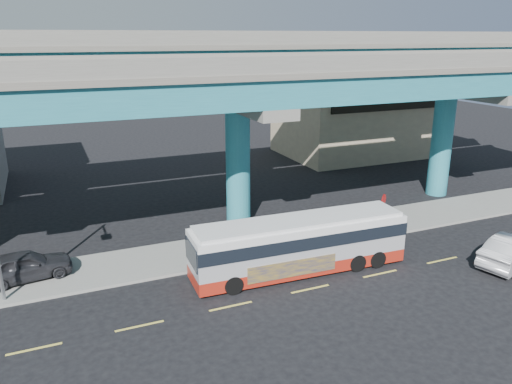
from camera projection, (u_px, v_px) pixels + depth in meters
name	position (u px, v px, depth m)	size (l,w,h in m)	color
ground	(307.00, 286.00, 23.79)	(120.00, 120.00, 0.00)	black
sidewalk	(261.00, 243.00, 28.59)	(70.00, 4.00, 0.15)	gray
lane_markings	(310.00, 289.00, 23.52)	(58.00, 0.12, 0.01)	#D8C64C
viaduct	(236.00, 77.00, 29.03)	(52.00, 12.40, 11.70)	#227082
building_beige	(356.00, 119.00, 49.65)	(14.00, 10.23, 7.00)	tan
transit_bus	(300.00, 243.00, 24.86)	(11.14, 2.81, 2.83)	#A22113
parked_car	(25.00, 265.00, 23.94)	(4.47, 2.30, 1.46)	#2C2C31
stop_sign	(383.00, 205.00, 29.69)	(0.61, 0.39, 2.32)	gray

